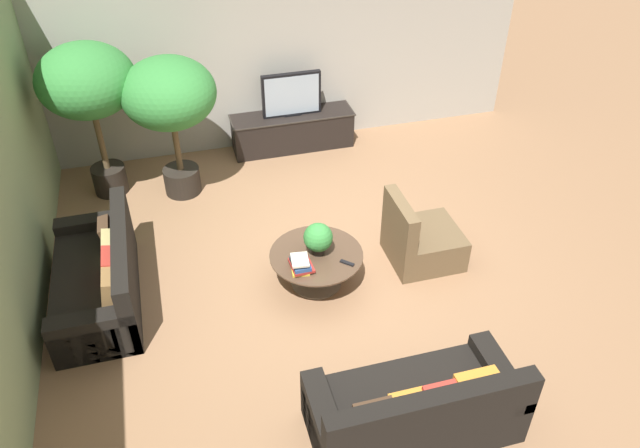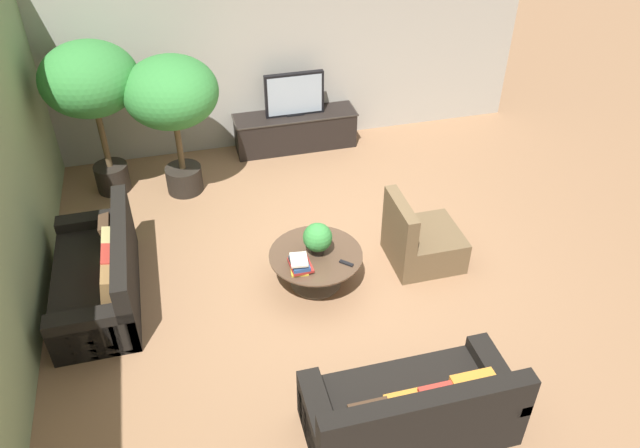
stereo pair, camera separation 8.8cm
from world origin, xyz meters
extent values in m
plane|color=#8C6647|center=(0.00, 0.00, 0.00)|extent=(24.00, 24.00, 0.00)
cube|color=#A39E93|center=(0.00, 3.26, 1.50)|extent=(7.40, 0.12, 3.00)
cube|color=black|center=(0.18, 2.94, 0.27)|extent=(1.79, 0.48, 0.55)
cube|color=#2D2823|center=(0.18, 2.94, 0.54)|extent=(1.82, 0.50, 0.02)
cube|color=black|center=(0.18, 2.94, 0.87)|extent=(0.86, 0.08, 0.64)
cube|color=#99A8B7|center=(0.18, 2.90, 0.87)|extent=(0.79, 0.00, 0.58)
cube|color=black|center=(0.18, 2.94, 0.56)|extent=(0.26, 0.13, 0.02)
cylinder|color=#756656|center=(-0.28, -0.10, 0.01)|extent=(0.57, 0.57, 0.02)
cylinder|color=#756656|center=(-0.28, -0.10, 0.20)|extent=(0.10, 0.10, 0.40)
cylinder|color=#4C3828|center=(-0.28, -0.10, 0.41)|extent=(1.03, 1.03, 0.02)
cube|color=black|center=(-2.64, 0.26, 0.21)|extent=(0.84, 1.83, 0.42)
cube|color=black|center=(-2.30, 0.26, 0.63)|extent=(0.16, 1.83, 0.42)
cube|color=black|center=(-2.64, 1.08, 0.27)|extent=(0.84, 0.20, 0.54)
cube|color=black|center=(-2.64, -0.56, 0.27)|extent=(0.84, 0.20, 0.54)
cube|color=#422D1E|center=(-2.46, 0.72, 0.56)|extent=(0.17, 0.30, 0.29)
cube|color=tan|center=(-2.46, 0.41, 0.57)|extent=(0.17, 0.33, 0.31)
cube|color=#B23328|center=(-2.46, 0.11, 0.57)|extent=(0.17, 0.33, 0.32)
cube|color=olive|center=(-2.46, -0.20, 0.56)|extent=(0.16, 0.32, 0.30)
cube|color=black|center=(0.04, -2.14, 0.21)|extent=(1.80, 0.84, 0.42)
cube|color=black|center=(0.04, -2.48, 0.63)|extent=(1.80, 0.16, 0.42)
cube|color=black|center=(0.84, -2.14, 0.27)|extent=(0.20, 0.84, 0.54)
cube|color=black|center=(-0.76, -2.14, 0.27)|extent=(0.20, 0.84, 0.54)
cube|color=orange|center=(0.49, -2.32, 0.59)|extent=(0.37, 0.14, 0.34)
cube|color=#B23328|center=(0.19, -2.32, 0.57)|extent=(0.34, 0.16, 0.32)
cube|color=orange|center=(-0.11, -2.32, 0.56)|extent=(0.30, 0.15, 0.28)
cube|color=#422D1E|center=(-0.41, -2.32, 0.57)|extent=(0.33, 0.18, 0.31)
cube|color=brown|center=(1.05, -0.01, 0.20)|extent=(0.80, 0.76, 0.40)
cube|color=brown|center=(0.72, -0.01, 0.63)|extent=(0.14, 0.76, 0.46)
cylinder|color=black|center=(-2.49, 2.44, 0.19)|extent=(0.45, 0.45, 0.38)
cylinder|color=brown|center=(-2.49, 2.44, 0.77)|extent=(0.08, 0.08, 0.79)
ellipsoid|color=#337F38|center=(-2.49, 2.44, 1.62)|extent=(1.20, 1.20, 0.91)
cylinder|color=black|center=(-1.55, 2.17, 0.18)|extent=(0.48, 0.48, 0.36)
cylinder|color=brown|center=(-1.55, 2.17, 0.68)|extent=(0.08, 0.08, 0.66)
ellipsoid|color=#337F38|center=(-1.55, 2.17, 1.46)|extent=(1.18, 1.18, 0.88)
cylinder|color=black|center=(-0.25, -0.09, 0.46)|extent=(0.14, 0.14, 0.08)
sphere|color=#337F38|center=(-0.25, -0.09, 0.64)|extent=(0.32, 0.32, 0.32)
cube|color=gold|center=(-0.51, -0.30, 0.43)|extent=(0.21, 0.26, 0.02)
cube|color=#A32823|center=(-0.49, -0.28, 0.46)|extent=(0.23, 0.30, 0.03)
cube|color=#2D4C84|center=(-0.50, -0.29, 0.50)|extent=(0.18, 0.26, 0.04)
cube|color=#232326|center=(-0.51, -0.29, 0.53)|extent=(0.19, 0.17, 0.03)
cube|color=beige|center=(-0.51, -0.31, 0.56)|extent=(0.20, 0.25, 0.03)
cube|color=black|center=(0.00, -0.34, 0.43)|extent=(0.14, 0.14, 0.02)
camera|label=1|loc=(-1.63, -5.16, 4.80)|focal=35.00mm
camera|label=2|loc=(-1.55, -5.18, 4.80)|focal=35.00mm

